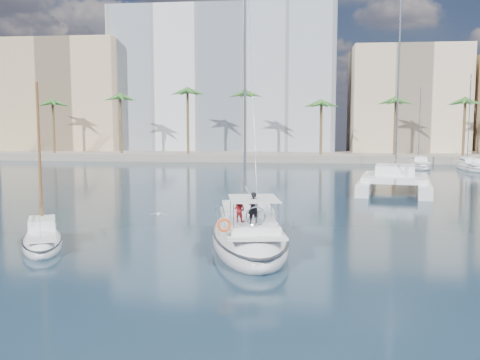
# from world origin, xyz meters

# --- Properties ---
(ground) EXTENTS (160.00, 160.00, 0.00)m
(ground) POSITION_xyz_m (0.00, 0.00, 0.00)
(ground) COLOR black
(ground) RESTS_ON ground
(quay) EXTENTS (120.00, 14.00, 1.20)m
(quay) POSITION_xyz_m (0.00, 61.00, 0.60)
(quay) COLOR gray
(quay) RESTS_ON ground
(building_modern) EXTENTS (42.00, 16.00, 28.00)m
(building_modern) POSITION_xyz_m (-12.00, 73.00, 14.00)
(building_modern) COLOR silver
(building_modern) RESTS_ON ground
(building_tan_left) EXTENTS (22.00, 14.00, 22.00)m
(building_tan_left) POSITION_xyz_m (-42.00, 69.00, 11.00)
(building_tan_left) COLOR tan
(building_tan_left) RESTS_ON ground
(building_beige) EXTENTS (20.00, 14.00, 20.00)m
(building_beige) POSITION_xyz_m (22.00, 70.00, 10.00)
(building_beige) COLOR beige
(building_beige) RESTS_ON ground
(palm_left) EXTENTS (3.60, 3.60, 12.30)m
(palm_left) POSITION_xyz_m (-34.00, 57.00, 10.28)
(palm_left) COLOR brown
(palm_left) RESTS_ON ground
(palm_centre) EXTENTS (3.60, 3.60, 12.30)m
(palm_centre) POSITION_xyz_m (0.00, 57.00, 10.28)
(palm_centre) COLOR brown
(palm_centre) RESTS_ON ground
(main_sloop) EXTENTS (6.22, 13.06, 18.61)m
(main_sloop) POSITION_xyz_m (0.13, -3.41, 0.55)
(main_sloop) COLOR silver
(main_sloop) RESTS_ON ground
(small_sloop) EXTENTS (4.66, 6.78, 9.40)m
(small_sloop) POSITION_xyz_m (-10.91, -5.06, 0.38)
(small_sloop) COLOR silver
(small_sloop) RESTS_ON ground
(catamaran) EXTENTS (8.83, 14.04, 18.91)m
(catamaran) POSITION_xyz_m (12.04, 20.97, 1.17)
(catamaran) COLOR silver
(catamaran) RESTS_ON ground
(seagull) EXTENTS (1.13, 0.48, 0.21)m
(seagull) POSITION_xyz_m (-6.13, 1.18, 0.78)
(seagull) COLOR silver
(seagull) RESTS_ON ground
(moored_yacht_a) EXTENTS (3.37, 9.52, 11.90)m
(moored_yacht_a) POSITION_xyz_m (20.00, 47.00, 0.00)
(moored_yacht_a) COLOR silver
(moored_yacht_a) RESTS_ON ground
(moored_yacht_b) EXTENTS (3.32, 10.83, 13.72)m
(moored_yacht_b) POSITION_xyz_m (26.50, 45.00, 0.00)
(moored_yacht_b) COLOR silver
(moored_yacht_b) RESTS_ON ground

